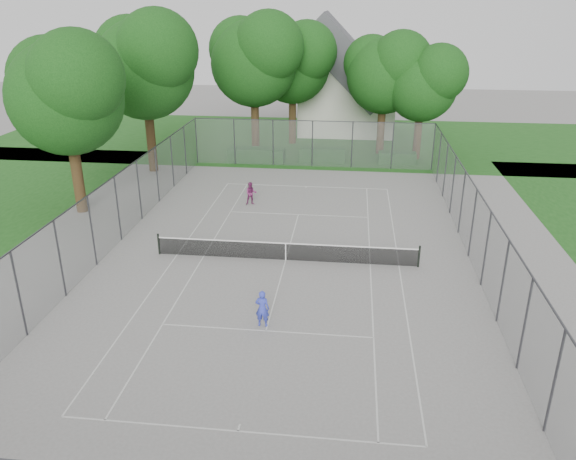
# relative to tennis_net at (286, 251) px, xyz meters

# --- Properties ---
(ground) EXTENTS (120.00, 120.00, 0.00)m
(ground) POSITION_rel_tennis_net_xyz_m (0.00, 0.00, -0.51)
(ground) COLOR slate
(ground) RESTS_ON ground
(grass_far) EXTENTS (60.00, 20.00, 0.00)m
(grass_far) POSITION_rel_tennis_net_xyz_m (0.00, 26.00, -0.51)
(grass_far) COLOR #1A4C15
(grass_far) RESTS_ON ground
(court_markings) EXTENTS (11.03, 23.83, 0.01)m
(court_markings) POSITION_rel_tennis_net_xyz_m (0.00, 0.00, -0.50)
(court_markings) COLOR beige
(court_markings) RESTS_ON ground
(tennis_net) EXTENTS (12.87, 0.10, 1.10)m
(tennis_net) POSITION_rel_tennis_net_xyz_m (0.00, 0.00, 0.00)
(tennis_net) COLOR black
(tennis_net) RESTS_ON ground
(perimeter_fence) EXTENTS (18.08, 34.08, 3.52)m
(perimeter_fence) POSITION_rel_tennis_net_xyz_m (0.00, 0.00, 1.30)
(perimeter_fence) COLOR #38383D
(perimeter_fence) RESTS_ON ground
(tree_far_left) EXTENTS (7.85, 7.16, 11.28)m
(tree_far_left) POSITION_rel_tennis_net_xyz_m (-4.93, 20.80, 7.24)
(tree_far_left) COLOR #352413
(tree_far_left) RESTS_ON ground
(tree_far_midleft) EXTENTS (7.27, 6.64, 10.45)m
(tree_far_midleft) POSITION_rel_tennis_net_xyz_m (-2.23, 24.35, 6.67)
(tree_far_midleft) COLOR #352413
(tree_far_midleft) RESTS_ON ground
(tree_far_midright) EXTENTS (6.85, 6.26, 9.85)m
(tree_far_midright) POSITION_rel_tennis_net_xyz_m (5.39, 21.57, 6.26)
(tree_far_midright) COLOR #352413
(tree_far_midright) RESTS_ON ground
(tree_far_right) EXTENTS (6.24, 5.70, 8.98)m
(tree_far_right) POSITION_rel_tennis_net_xyz_m (8.23, 20.23, 5.65)
(tree_far_right) COLOR #352413
(tree_far_right) RESTS_ON ground
(tree_side_back) EXTENTS (8.00, 7.31, 11.51)m
(tree_side_back) POSITION_rel_tennis_net_xyz_m (-11.59, 14.38, 7.40)
(tree_side_back) COLOR #352413
(tree_side_back) RESTS_ON ground
(tree_side_front) EXTENTS (7.36, 6.72, 10.59)m
(tree_side_front) POSITION_rel_tennis_net_xyz_m (-12.96, 5.42, 6.76)
(tree_side_front) COLOR #352413
(tree_side_front) RESTS_ON ground
(hedge_left) EXTENTS (4.44, 1.33, 1.11)m
(hedge_left) POSITION_rel_tennis_net_xyz_m (-4.47, 17.76, 0.04)
(hedge_left) COLOR #164315
(hedge_left) RESTS_ON ground
(hedge_mid) EXTENTS (3.56, 1.02, 1.12)m
(hedge_mid) POSITION_rel_tennis_net_xyz_m (0.71, 18.40, 0.05)
(hedge_mid) COLOR #164315
(hedge_mid) RESTS_ON ground
(hedge_right) EXTENTS (2.88, 1.05, 0.86)m
(hedge_right) POSITION_rel_tennis_net_xyz_m (6.55, 18.69, -0.08)
(hedge_right) COLOR #164315
(hedge_right) RESTS_ON ground
(house) EXTENTS (8.80, 6.82, 10.95)m
(house) POSITION_rel_tennis_net_xyz_m (2.33, 29.63, 3.90)
(house) COLOR silver
(house) RESTS_ON ground
(girl_player) EXTENTS (0.59, 0.41, 1.53)m
(girl_player) POSITION_rel_tennis_net_xyz_m (-0.19, -6.03, 0.25)
(girl_player) COLOR #3541C8
(girl_player) RESTS_ON ground
(woman_player) EXTENTS (0.82, 0.71, 1.44)m
(woman_player) POSITION_rel_tennis_net_xyz_m (-3.11, 7.87, 0.21)
(woman_player) COLOR #78285C
(woman_player) RESTS_ON ground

